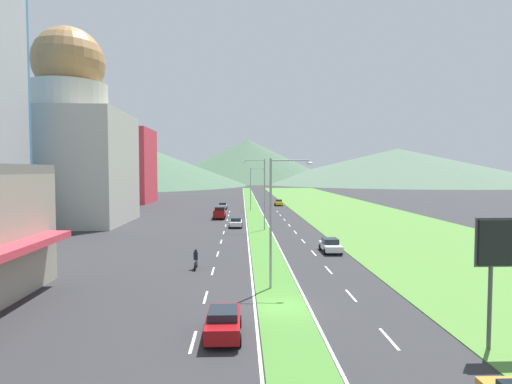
{
  "coord_description": "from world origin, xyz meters",
  "views": [
    {
      "loc": [
        -2.61,
        -25.93,
        8.79
      ],
      "look_at": [
        0.26,
        53.95,
        4.63
      ],
      "focal_mm": 28.95,
      "sensor_mm": 36.0,
      "label": 1
    }
  ],
  "objects_px": {
    "street_lamp_far": "(252,186)",
    "car_0": "(223,206)",
    "car_3": "(279,202)",
    "car_4": "(236,222)",
    "street_lamp_near": "(275,214)",
    "pickup_truck_0": "(220,213)",
    "street_lamp_mid": "(262,190)",
    "car_2": "(330,245)",
    "car_5": "(223,322)",
    "motorcycle_rider": "(196,261)"
  },
  "relations": [
    {
      "from": "street_lamp_near",
      "to": "motorcycle_rider",
      "type": "bearing_deg",
      "value": 135.66
    },
    {
      "from": "pickup_truck_0",
      "to": "car_5",
      "type": "bearing_deg",
      "value": -176.8
    },
    {
      "from": "car_2",
      "to": "car_5",
      "type": "relative_size",
      "value": 1.0
    },
    {
      "from": "car_4",
      "to": "street_lamp_mid",
      "type": "bearing_deg",
      "value": -132.97
    },
    {
      "from": "street_lamp_mid",
      "to": "street_lamp_near",
      "type": "bearing_deg",
      "value": -91.06
    },
    {
      "from": "street_lamp_far",
      "to": "car_0",
      "type": "distance_m",
      "value": 8.94
    },
    {
      "from": "car_3",
      "to": "pickup_truck_0",
      "type": "relative_size",
      "value": 0.87
    },
    {
      "from": "car_3",
      "to": "motorcycle_rider",
      "type": "relative_size",
      "value": 2.34
    },
    {
      "from": "street_lamp_mid",
      "to": "car_3",
      "type": "xyz_separation_m",
      "value": [
        6.34,
        42.94,
        -5.22
      ]
    },
    {
      "from": "car_3",
      "to": "car_4",
      "type": "relative_size",
      "value": 1.04
    },
    {
      "from": "car_2",
      "to": "car_3",
      "type": "bearing_deg",
      "value": -179.81
    },
    {
      "from": "car_5",
      "to": "pickup_truck_0",
      "type": "distance_m",
      "value": 54.35
    },
    {
      "from": "street_lamp_near",
      "to": "car_2",
      "type": "relative_size",
      "value": 2.32
    },
    {
      "from": "car_0",
      "to": "car_4",
      "type": "height_order",
      "value": "car_0"
    },
    {
      "from": "street_lamp_far",
      "to": "car_0",
      "type": "xyz_separation_m",
      "value": [
        -6.64,
        3.73,
        -4.69
      ]
    },
    {
      "from": "car_5",
      "to": "motorcycle_rider",
      "type": "distance_m",
      "value": 15.43
    },
    {
      "from": "car_0",
      "to": "car_5",
      "type": "distance_m",
      "value": 72.62
    },
    {
      "from": "street_lamp_near",
      "to": "street_lamp_mid",
      "type": "distance_m",
      "value": 30.07
    },
    {
      "from": "car_5",
      "to": "street_lamp_near",
      "type": "bearing_deg",
      "value": -21.79
    },
    {
      "from": "street_lamp_far",
      "to": "car_3",
      "type": "relative_size",
      "value": 2.01
    },
    {
      "from": "street_lamp_mid",
      "to": "car_2",
      "type": "height_order",
      "value": "street_lamp_mid"
    },
    {
      "from": "car_2",
      "to": "motorcycle_rider",
      "type": "height_order",
      "value": "motorcycle_rider"
    },
    {
      "from": "car_0",
      "to": "pickup_truck_0",
      "type": "bearing_deg",
      "value": -179.34
    },
    {
      "from": "street_lamp_near",
      "to": "street_lamp_far",
      "type": "distance_m",
      "value": 60.14
    },
    {
      "from": "car_3",
      "to": "car_4",
      "type": "xyz_separation_m",
      "value": [
        -10.25,
        -39.3,
        -0.02
      ]
    },
    {
      "from": "car_3",
      "to": "street_lamp_mid",
      "type": "bearing_deg",
      "value": -8.4
    },
    {
      "from": "street_lamp_mid",
      "to": "car_2",
      "type": "distance_m",
      "value": 18.51
    },
    {
      "from": "car_4",
      "to": "car_3",
      "type": "bearing_deg",
      "value": -14.62
    },
    {
      "from": "street_lamp_mid",
      "to": "car_3",
      "type": "height_order",
      "value": "street_lamp_mid"
    },
    {
      "from": "street_lamp_far",
      "to": "car_0",
      "type": "bearing_deg",
      "value": 150.69
    },
    {
      "from": "street_lamp_near",
      "to": "car_5",
      "type": "xyz_separation_m",
      "value": [
        -3.47,
        -8.69,
        -4.79
      ]
    },
    {
      "from": "car_2",
      "to": "pickup_truck_0",
      "type": "xyz_separation_m",
      "value": [
        -13.6,
        32.02,
        0.24
      ]
    },
    {
      "from": "car_0",
      "to": "motorcycle_rider",
      "type": "xyz_separation_m",
      "value": [
        0.14,
        -57.44,
        -0.02
      ]
    },
    {
      "from": "pickup_truck_0",
      "to": "motorcycle_rider",
      "type": "xyz_separation_m",
      "value": [
        -0.07,
        -39.15,
        -0.24
      ]
    },
    {
      "from": "street_lamp_near",
      "to": "street_lamp_far",
      "type": "xyz_separation_m",
      "value": [
        -0.08,
        60.14,
        -0.12
      ]
    },
    {
      "from": "car_2",
      "to": "pickup_truck_0",
      "type": "relative_size",
      "value": 0.77
    },
    {
      "from": "motorcycle_rider",
      "to": "car_5",
      "type": "bearing_deg",
      "value": -168.39
    },
    {
      "from": "street_lamp_mid",
      "to": "street_lamp_far",
      "type": "bearing_deg",
      "value": 91.22
    },
    {
      "from": "street_lamp_near",
      "to": "street_lamp_mid",
      "type": "bearing_deg",
      "value": 88.94
    },
    {
      "from": "car_3",
      "to": "motorcycle_rider",
      "type": "bearing_deg",
      "value": -11.44
    },
    {
      "from": "street_lamp_near",
      "to": "car_2",
      "type": "bearing_deg",
      "value": 62.38
    },
    {
      "from": "street_lamp_far",
      "to": "car_4",
      "type": "bearing_deg",
      "value": -97.05
    },
    {
      "from": "street_lamp_near",
      "to": "pickup_truck_0",
      "type": "height_order",
      "value": "street_lamp_near"
    },
    {
      "from": "car_3",
      "to": "car_5",
      "type": "relative_size",
      "value": 1.12
    },
    {
      "from": "street_lamp_near",
      "to": "car_2",
      "type": "xyz_separation_m",
      "value": [
        7.09,
        13.56,
        -4.83
      ]
    },
    {
      "from": "pickup_truck_0",
      "to": "motorcycle_rider",
      "type": "relative_size",
      "value": 2.7
    },
    {
      "from": "pickup_truck_0",
      "to": "car_4",
      "type": "bearing_deg",
      "value": -165.1
    },
    {
      "from": "street_lamp_far",
      "to": "car_5",
      "type": "relative_size",
      "value": 2.26
    },
    {
      "from": "street_lamp_far",
      "to": "car_3",
      "type": "distance_m",
      "value": 15.37
    },
    {
      "from": "street_lamp_far",
      "to": "street_lamp_mid",
      "type": "bearing_deg",
      "value": -88.78
    }
  ]
}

